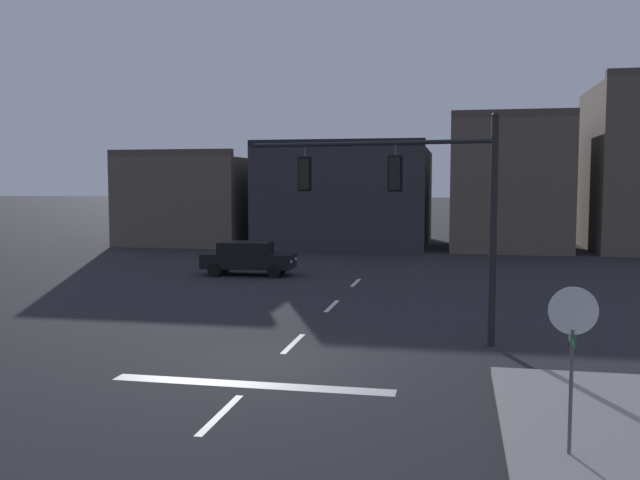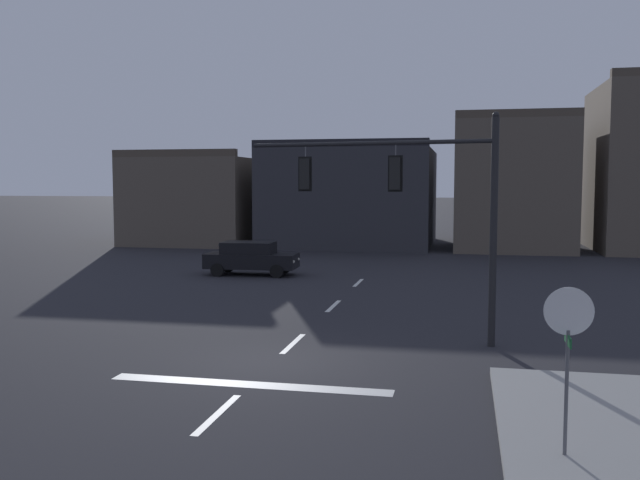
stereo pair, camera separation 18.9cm
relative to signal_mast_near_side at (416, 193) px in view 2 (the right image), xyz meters
name	(u,v)px [view 2 (the right image)]	position (x,y,z in m)	size (l,w,h in m)	color
ground_plane	(274,362)	(-3.27, -3.10, -4.17)	(400.00, 400.00, 0.00)	#232328
stop_bar_paint	(249,384)	(-3.27, -5.10, -4.17)	(6.40, 0.50, 0.01)	silver
lane_centreline	(293,343)	(-3.27, -1.10, -4.17)	(0.16, 26.40, 0.01)	silver
signal_mast_near_side	(416,193)	(0.00, 0.00, 0.00)	(7.10, 1.16, 6.34)	black
stop_sign	(568,330)	(2.95, -8.20, -2.03)	(0.76, 0.64, 2.83)	#56565B
car_lot_nearside	(251,257)	(-8.78, 12.44, -3.31)	(4.51, 2.05, 1.61)	black
building_row	(425,189)	(-1.41, 29.71, -0.12)	(40.22, 11.89, 11.21)	brown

